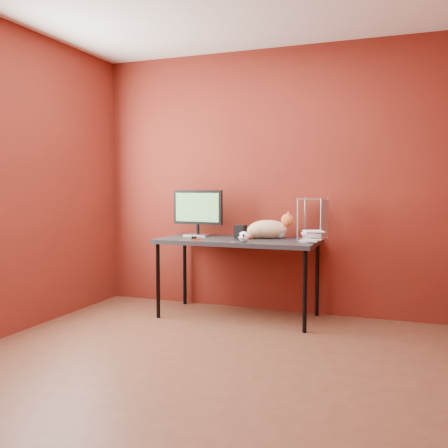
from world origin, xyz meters
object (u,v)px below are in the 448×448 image
(speaker, at_px, (240,233))
(book_stack, at_px, (304,179))
(desk, at_px, (238,244))
(monitor, at_px, (198,210))
(skull_mug, at_px, (244,237))
(cat, at_px, (268,229))

(speaker, height_order, book_stack, book_stack)
(desk, distance_m, monitor, 0.57)
(skull_mug, xyz_separation_m, book_stack, (0.49, 0.24, 0.51))
(skull_mug, bearing_deg, book_stack, 38.40)
(book_stack, bearing_deg, skull_mug, -153.33)
(cat, distance_m, skull_mug, 0.41)
(speaker, bearing_deg, skull_mug, -57.67)
(desk, distance_m, cat, 0.32)
(monitor, xyz_separation_m, book_stack, (1.09, -0.12, 0.31))
(speaker, bearing_deg, desk, 125.60)
(monitor, relative_size, book_stack, 0.47)
(monitor, xyz_separation_m, speaker, (0.52, -0.20, -0.19))
(skull_mug, bearing_deg, cat, 84.93)
(book_stack, bearing_deg, speaker, -172.75)
(speaker, bearing_deg, monitor, 163.93)
(monitor, xyz_separation_m, skull_mug, (0.61, -0.37, -0.21))
(monitor, height_order, speaker, monitor)
(desk, distance_m, skull_mug, 0.30)
(monitor, distance_m, skull_mug, 0.74)
(speaker, distance_m, book_stack, 0.76)
(desk, height_order, cat, cat)
(speaker, relative_size, book_stack, 0.12)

